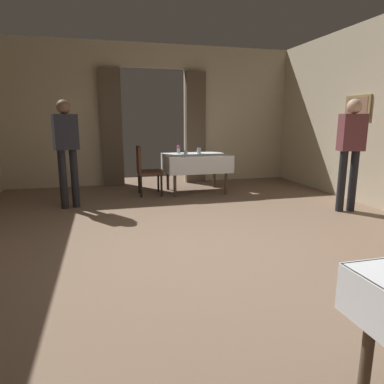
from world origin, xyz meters
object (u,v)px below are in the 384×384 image
at_px(flower_vase_mid, 178,149).
at_px(glass_mid_b, 199,151).
at_px(person_waiter_by_doorway, 66,145).
at_px(person_diner_standing_aside, 351,146).
at_px(plate_mid_c, 218,155).
at_px(dining_table_mid, 196,160).
at_px(chair_mid_left, 145,168).
at_px(glass_mid_d, 186,153).

bearing_deg(flower_vase_mid, glass_mid_b, -19.56).
relative_size(person_waiter_by_doorway, person_diner_standing_aside, 1.00).
height_order(flower_vase_mid, plate_mid_c, flower_vase_mid).
bearing_deg(flower_vase_mid, person_waiter_by_doorway, -154.68).
relative_size(flower_vase_mid, person_diner_standing_aside, 0.10).
height_order(flower_vase_mid, glass_mid_b, flower_vase_mid).
xyz_separation_m(dining_table_mid, flower_vase_mid, (-0.29, 0.27, 0.20)).
height_order(chair_mid_left, glass_mid_b, chair_mid_left).
xyz_separation_m(dining_table_mid, glass_mid_d, (-0.26, -0.20, 0.16)).
bearing_deg(person_diner_standing_aside, plate_mid_c, 130.91).
relative_size(plate_mid_c, person_diner_standing_aside, 0.14).
bearing_deg(person_diner_standing_aside, flower_vase_mid, 133.97).
bearing_deg(person_waiter_by_doorway, glass_mid_d, 13.30).
relative_size(glass_mid_d, person_waiter_by_doorway, 0.06).
xyz_separation_m(glass_mid_b, person_diner_standing_aside, (1.80, -2.13, 0.22)).
height_order(dining_table_mid, person_diner_standing_aside, person_diner_standing_aside).
bearing_deg(chair_mid_left, person_diner_standing_aside, -34.08).
distance_m(person_waiter_by_doorway, person_diner_standing_aside, 4.41).
relative_size(dining_table_mid, glass_mid_d, 12.42).
distance_m(flower_vase_mid, person_waiter_by_doorway, 2.25).
distance_m(plate_mid_c, person_waiter_by_doorway, 2.73).
xyz_separation_m(glass_mid_b, person_waiter_by_doorway, (-2.41, -0.82, 0.22)).
relative_size(chair_mid_left, person_waiter_by_doorway, 0.54).
bearing_deg(plate_mid_c, person_waiter_by_doorway, -170.36).
distance_m(dining_table_mid, glass_mid_d, 0.36).
bearing_deg(dining_table_mid, glass_mid_b, 54.83).
bearing_deg(glass_mid_d, person_diner_standing_aside, -39.85).
bearing_deg(person_diner_standing_aside, dining_table_mid, 133.48).
distance_m(chair_mid_left, glass_mid_b, 1.15).
bearing_deg(chair_mid_left, glass_mid_b, 8.75).
relative_size(glass_mid_b, person_diner_standing_aside, 0.07).
height_order(dining_table_mid, person_waiter_by_doorway, person_waiter_by_doorway).
distance_m(plate_mid_c, person_diner_standing_aside, 2.35).
xyz_separation_m(chair_mid_left, glass_mid_b, (1.10, 0.17, 0.29)).
relative_size(flower_vase_mid, person_waiter_by_doorway, 0.10).
xyz_separation_m(plate_mid_c, person_waiter_by_doorway, (-2.68, -0.46, 0.27)).
height_order(glass_mid_d, person_waiter_by_doorway, person_waiter_by_doorway).
height_order(dining_table_mid, glass_mid_d, glass_mid_d).
relative_size(chair_mid_left, plate_mid_c, 3.97).
relative_size(chair_mid_left, person_diner_standing_aside, 0.54).
relative_size(chair_mid_left, glass_mid_d, 9.31).
bearing_deg(person_diner_standing_aside, glass_mid_b, 130.23).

